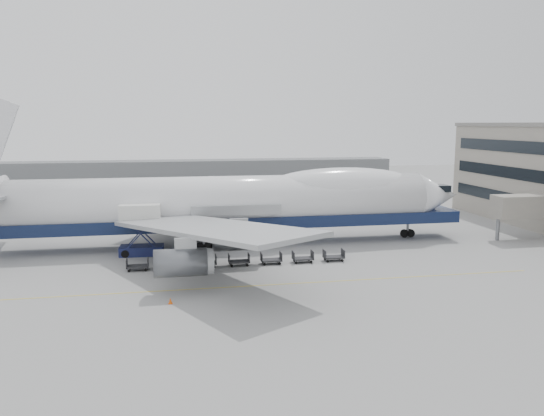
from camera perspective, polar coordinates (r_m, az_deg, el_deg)
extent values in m
plane|color=gray|center=(57.20, -3.78, -6.63)|extent=(260.00, 260.00, 0.00)
cube|color=gold|center=(51.49, -2.98, -8.41)|extent=(60.00, 0.15, 0.01)
cube|color=gray|center=(78.75, 25.67, 0.18)|extent=(9.00, 3.00, 3.00)
cylinder|color=slate|center=(76.95, 23.11, -2.11)|extent=(0.50, 0.50, 3.00)
cube|color=slate|center=(125.32, -12.18, 3.41)|extent=(110.00, 8.00, 7.00)
cylinder|color=white|center=(67.70, -5.04, 0.75)|extent=(52.00, 6.40, 6.40)
cube|color=#101C3D|center=(68.22, -4.17, -1.35)|extent=(60.00, 5.76, 1.50)
cone|color=white|center=(76.12, 17.25, 1.30)|extent=(6.00, 6.40, 6.40)
ellipsoid|color=white|center=(70.67, 7.64, 2.50)|extent=(20.67, 5.78, 4.56)
cube|color=#9EA0A3|center=(53.53, -6.74, -2.15)|extent=(20.35, 26.74, 2.26)
cube|color=#9EA0A3|center=(81.70, -8.10, 1.71)|extent=(20.35, 26.74, 2.26)
cylinder|color=#595B60|center=(86.61, -10.19, 0.60)|extent=(4.80, 2.60, 2.60)
cylinder|color=#595B60|center=(77.98, -5.72, -0.23)|extent=(4.80, 2.60, 2.60)
cylinder|color=#595B60|center=(58.42, -4.05, -3.36)|extent=(4.80, 2.60, 2.60)
cylinder|color=#595B60|center=(49.32, -9.81, -5.82)|extent=(4.80, 2.60, 2.60)
cylinder|color=slate|center=(75.06, 14.38, -2.12)|extent=(0.36, 0.36, 2.50)
cylinder|color=black|center=(75.20, 14.36, -2.64)|extent=(1.10, 0.45, 1.10)
cylinder|color=slate|center=(65.35, -7.35, -3.56)|extent=(0.36, 0.36, 2.50)
cylinder|color=black|center=(65.50, -7.34, -4.16)|extent=(1.10, 0.45, 1.10)
cylinder|color=slate|center=(71.21, -7.63, -2.51)|extent=(0.36, 0.36, 2.50)
cylinder|color=black|center=(71.35, -7.62, -3.06)|extent=(1.10, 0.45, 1.10)
cube|color=#181E48|center=(65.05, -13.83, -4.43)|extent=(5.18, 2.62, 1.12)
cube|color=silver|center=(64.18, -13.98, -0.58)|extent=(4.78, 2.81, 2.24)
cube|color=#181E48|center=(63.48, -13.96, -2.70)|extent=(3.64, 0.25, 4.02)
cube|color=#181E48|center=(65.67, -13.85, -2.31)|extent=(3.64, 0.25, 4.02)
cube|color=slate|center=(65.78, -13.90, -0.34)|extent=(2.49, 1.31, 0.15)
cylinder|color=black|center=(64.22, -15.52, -4.77)|extent=(0.92, 0.36, 0.92)
cylinder|color=black|center=(66.20, -15.37, -4.35)|extent=(0.92, 0.36, 0.92)
cylinder|color=black|center=(64.00, -12.23, -4.69)|extent=(0.92, 0.36, 0.92)
cylinder|color=black|center=(65.98, -12.18, -4.27)|extent=(0.92, 0.36, 0.92)
cone|color=#DA500B|center=(47.45, -10.88, -9.77)|extent=(0.35, 0.35, 0.54)
cube|color=#DA500B|center=(47.53, -10.87, -10.07)|extent=(0.37, 0.37, 0.03)
cube|color=#2D2D30|center=(58.41, -14.26, -6.10)|extent=(2.30, 1.35, 0.18)
cube|color=#2D2D30|center=(58.40, -15.36, -5.75)|extent=(0.08, 1.35, 0.90)
cube|color=#2D2D30|center=(58.24, -13.20, -5.70)|extent=(0.08, 1.35, 0.90)
cylinder|color=black|center=(58.02, -15.13, -6.55)|extent=(0.30, 0.12, 0.30)
cylinder|color=black|center=(59.08, -15.05, -6.26)|extent=(0.30, 0.12, 0.30)
cylinder|color=black|center=(57.91, -13.44, -6.51)|extent=(0.30, 0.12, 0.30)
cylinder|color=black|center=(58.97, -13.39, -6.23)|extent=(0.30, 0.12, 0.30)
cube|color=#2D2D30|center=(58.27, -10.70, -6.02)|extent=(2.30, 1.35, 0.18)
cube|color=#2D2D30|center=(58.19, -11.80, -5.66)|extent=(0.08, 1.35, 0.90)
cube|color=#2D2D30|center=(58.17, -9.62, -5.60)|extent=(0.08, 1.35, 0.90)
cylinder|color=black|center=(57.83, -11.54, -6.47)|extent=(0.30, 0.12, 0.30)
cylinder|color=black|center=(58.89, -11.52, -6.18)|extent=(0.30, 0.12, 0.30)
cylinder|color=black|center=(57.82, -9.84, -6.42)|extent=(0.30, 0.12, 0.30)
cylinder|color=black|center=(58.88, -9.86, -6.14)|extent=(0.30, 0.12, 0.30)
cube|color=#2D2D30|center=(58.35, -7.13, -5.90)|extent=(2.30, 1.35, 0.18)
cube|color=#2D2D30|center=(58.20, -8.22, -5.56)|extent=(0.08, 1.35, 0.90)
cube|color=#2D2D30|center=(58.32, -6.05, -5.49)|extent=(0.08, 1.35, 0.90)
cylinder|color=black|center=(57.86, -7.93, -6.36)|extent=(0.30, 0.12, 0.30)
cylinder|color=black|center=(58.92, -7.98, -6.08)|extent=(0.30, 0.12, 0.30)
cylinder|color=black|center=(57.96, -6.24, -6.30)|extent=(0.30, 0.12, 0.30)
cylinder|color=black|center=(59.01, -6.33, -6.02)|extent=(0.30, 0.12, 0.30)
cube|color=#2D2D30|center=(58.66, -3.58, -5.77)|extent=(2.30, 1.35, 0.18)
cube|color=#2D2D30|center=(58.44, -4.66, -5.43)|extent=(0.08, 1.35, 0.90)
cube|color=#2D2D30|center=(58.70, -2.52, -5.35)|extent=(0.08, 1.35, 0.90)
cylinder|color=black|center=(58.12, -4.35, -6.23)|extent=(0.30, 0.12, 0.30)
cylinder|color=black|center=(59.18, -4.47, -5.95)|extent=(0.30, 0.12, 0.30)
cylinder|color=black|center=(58.32, -2.68, -6.16)|extent=(0.30, 0.12, 0.30)
cylinder|color=black|center=(59.37, -2.83, -5.88)|extent=(0.30, 0.12, 0.30)
cube|color=#2D2D30|center=(59.19, -0.09, -5.62)|extent=(2.30, 1.35, 0.18)
cube|color=#2D2D30|center=(58.90, -1.15, -5.29)|extent=(0.08, 1.35, 0.90)
cube|color=#2D2D30|center=(59.29, 0.96, -5.19)|extent=(0.08, 1.35, 0.90)
cylinder|color=black|center=(58.60, -0.81, -6.07)|extent=(0.30, 0.12, 0.30)
cylinder|color=black|center=(59.65, -0.99, -5.80)|extent=(0.30, 0.12, 0.30)
cylinder|color=black|center=(58.90, 0.83, -5.99)|extent=(0.30, 0.12, 0.30)
cylinder|color=black|center=(59.94, 0.62, -5.72)|extent=(0.30, 0.12, 0.30)
cube|color=#2D2D30|center=(59.93, 3.33, -5.45)|extent=(2.30, 1.35, 0.18)
cube|color=#2D2D30|center=(59.58, 2.30, -5.13)|extent=(0.08, 1.35, 0.90)
cube|color=#2D2D30|center=(60.10, 4.35, -5.02)|extent=(0.08, 1.35, 0.90)
cylinder|color=black|center=(59.30, 2.65, -5.90)|extent=(0.30, 0.12, 0.30)
cylinder|color=black|center=(60.33, 2.41, -5.63)|extent=(0.30, 0.12, 0.30)
cylinder|color=black|center=(59.70, 4.25, -5.81)|extent=(0.30, 0.12, 0.30)
cylinder|color=black|center=(60.72, 3.98, -5.55)|extent=(0.30, 0.12, 0.30)
cube|color=#2D2D30|center=(60.88, 6.65, -5.26)|extent=(2.30, 1.35, 0.18)
cube|color=#2D2D30|center=(60.47, 5.65, -4.95)|extent=(0.08, 1.35, 0.90)
cube|color=#2D2D30|center=(61.11, 7.64, -4.84)|extent=(0.08, 1.35, 0.90)
cylinder|color=black|center=(60.20, 6.02, -5.71)|extent=(0.30, 0.12, 0.30)
cylinder|color=black|center=(61.22, 5.73, -5.45)|extent=(0.30, 0.12, 0.30)
cylinder|color=black|center=(60.70, 7.57, -5.62)|extent=(0.30, 0.12, 0.30)
cylinder|color=black|center=(61.71, 7.25, -5.36)|extent=(0.30, 0.12, 0.30)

